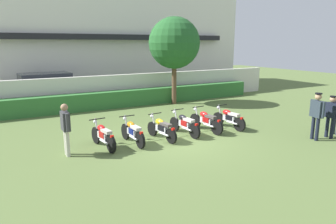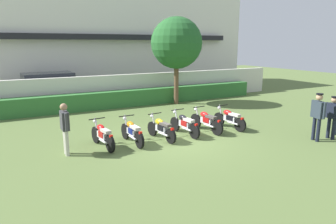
# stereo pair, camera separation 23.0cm
# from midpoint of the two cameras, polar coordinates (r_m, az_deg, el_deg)

# --- Properties ---
(ground) EXTENTS (60.00, 60.00, 0.00)m
(ground) POSITION_cam_midpoint_polar(r_m,az_deg,el_deg) (11.58, 2.54, -5.32)
(ground) COLOR #566B38
(building) EXTENTS (24.62, 6.50, 7.49)m
(building) POSITION_cam_midpoint_polar(r_m,az_deg,el_deg) (24.37, -15.19, 12.58)
(building) COLOR white
(building) RESTS_ON ground
(compound_wall) EXTENTS (23.39, 0.30, 1.76)m
(compound_wall) POSITION_cam_midpoint_polar(r_m,az_deg,el_deg) (18.29, -9.93, 3.96)
(compound_wall) COLOR silver
(compound_wall) RESTS_ON ground
(hedge_row) EXTENTS (18.71, 0.70, 0.93)m
(hedge_row) POSITION_cam_midpoint_polar(r_m,az_deg,el_deg) (17.70, -9.16, 2.34)
(hedge_row) COLOR #337033
(hedge_row) RESTS_ON ground
(parked_car) EXTENTS (4.62, 2.33, 1.89)m
(parked_car) POSITION_cam_midpoint_polar(r_m,az_deg,el_deg) (19.30, -20.31, 3.99)
(parked_car) COLOR black
(parked_car) RESTS_ON ground
(tree_near_inspector) EXTENTS (2.97, 2.97, 5.05)m
(tree_near_inspector) POSITION_cam_midpoint_polar(r_m,az_deg,el_deg) (18.24, 1.95, 12.54)
(tree_near_inspector) COLOR brown
(tree_near_inspector) RESTS_ON ground
(motorcycle_in_row_0) EXTENTS (0.60, 1.83, 0.96)m
(motorcycle_in_row_0) POSITION_cam_midpoint_polar(r_m,az_deg,el_deg) (10.94, -11.37, -4.19)
(motorcycle_in_row_0) COLOR black
(motorcycle_in_row_0) RESTS_ON ground
(motorcycle_in_row_1) EXTENTS (0.60, 1.84, 0.96)m
(motorcycle_in_row_1) POSITION_cam_midpoint_polar(r_m,az_deg,el_deg) (11.21, -6.05, -3.60)
(motorcycle_in_row_1) COLOR black
(motorcycle_in_row_1) RESTS_ON ground
(motorcycle_in_row_2) EXTENTS (0.60, 1.77, 0.94)m
(motorcycle_in_row_2) POSITION_cam_midpoint_polar(r_m,az_deg,el_deg) (11.60, -0.68, -3.02)
(motorcycle_in_row_2) COLOR black
(motorcycle_in_row_2) RESTS_ON ground
(motorcycle_in_row_3) EXTENTS (0.60, 1.89, 0.95)m
(motorcycle_in_row_3) POSITION_cam_midpoint_polar(r_m,az_deg,el_deg) (12.23, 3.59, -2.20)
(motorcycle_in_row_3) COLOR black
(motorcycle_in_row_3) RESTS_ON ground
(motorcycle_in_row_4) EXTENTS (0.60, 1.93, 0.97)m
(motorcycle_in_row_4) POSITION_cam_midpoint_polar(r_m,az_deg,el_deg) (12.76, 7.56, -1.61)
(motorcycle_in_row_4) COLOR black
(motorcycle_in_row_4) RESTS_ON ground
(motorcycle_in_row_5) EXTENTS (0.60, 1.79, 0.95)m
(motorcycle_in_row_5) POSITION_cam_midpoint_polar(r_m,az_deg,el_deg) (13.37, 11.74, -1.16)
(motorcycle_in_row_5) COLOR black
(motorcycle_in_row_5) RESTS_ON ground
(inspector_person) EXTENTS (0.23, 0.68, 1.70)m
(inspector_person) POSITION_cam_midpoint_polar(r_m,az_deg,el_deg) (10.38, -17.85, -2.23)
(inspector_person) COLOR beige
(inspector_person) RESTS_ON ground
(officer_0) EXTENTS (0.33, 0.68, 1.78)m
(officer_0) POSITION_cam_midpoint_polar(r_m,az_deg,el_deg) (12.63, 26.33, -0.11)
(officer_0) COLOR black
(officer_0) RESTS_ON ground
(officer_1) EXTENTS (0.24, 0.65, 1.63)m
(officer_1) POSITION_cam_midpoint_polar(r_m,az_deg,el_deg) (13.17, 28.48, -0.35)
(officer_1) COLOR black
(officer_1) RESTS_ON ground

